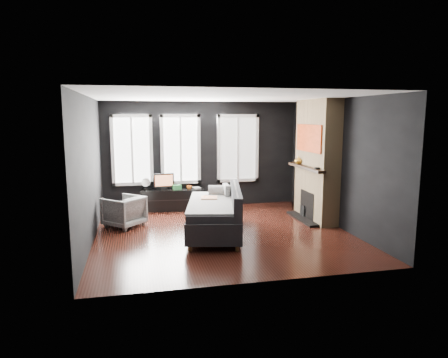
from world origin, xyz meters
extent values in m
plane|color=black|center=(0.00, 0.00, 0.00)|extent=(5.00, 5.00, 0.00)
plane|color=white|center=(0.00, 0.00, 2.70)|extent=(5.00, 5.00, 0.00)
cube|color=black|center=(0.00, 2.50, 1.35)|extent=(5.00, 0.02, 2.70)
cube|color=black|center=(-2.50, 0.00, 1.35)|extent=(0.02, 5.00, 2.70)
cube|color=black|center=(2.50, 0.00, 1.35)|extent=(0.02, 5.00, 2.70)
cube|color=gray|center=(0.20, 0.51, 0.69)|extent=(0.13, 0.42, 0.41)
imported|color=white|center=(-1.95, 0.90, 0.36)|extent=(0.96, 0.96, 0.72)
imported|color=#CC5D16|center=(-0.39, 2.13, 0.59)|extent=(0.13, 0.10, 0.12)
imported|color=#BAAA95|center=(-0.27, 2.25, 0.64)|extent=(0.17, 0.04, 0.23)
cube|color=#2D7E3D|center=(-0.69, 2.17, 0.58)|extent=(0.23, 0.18, 0.11)
imported|color=gold|center=(2.05, 1.05, 1.32)|extent=(0.21, 0.22, 0.17)
cylinder|color=black|center=(2.05, 0.05, 1.25)|extent=(0.13, 0.13, 0.04)
camera|label=1|loc=(-1.66, -7.63, 2.33)|focal=32.00mm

